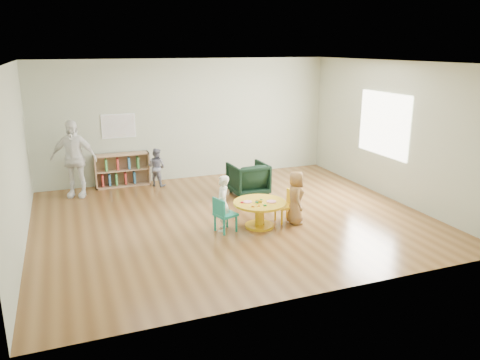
% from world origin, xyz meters
% --- Properties ---
extents(room, '(7.10, 7.00, 2.80)m').
position_xyz_m(room, '(0.01, 0.00, 1.89)').
color(room, brown).
rests_on(room, ground).
extents(activity_table, '(0.92, 0.92, 0.51)m').
position_xyz_m(activity_table, '(0.31, -0.59, 0.32)').
color(activity_table, gold).
rests_on(activity_table, ground).
extents(kid_chair_left, '(0.41, 0.41, 0.61)m').
position_xyz_m(kid_chair_left, '(-0.36, -0.59, 0.33)').
color(kid_chair_left, '#198E7B').
rests_on(kid_chair_left, ground).
extents(kid_chair_right, '(0.32, 0.32, 0.57)m').
position_xyz_m(kid_chair_right, '(0.88, -0.50, 0.31)').
color(kid_chair_right, gold).
rests_on(kid_chair_right, ground).
extents(bookshelf, '(1.20, 0.30, 0.75)m').
position_xyz_m(bookshelf, '(-1.61, 2.86, 0.37)').
color(bookshelf, '#A07A58').
rests_on(bookshelf, ground).
extents(alphabet_poster, '(0.74, 0.01, 0.54)m').
position_xyz_m(alphabet_poster, '(-1.60, 2.98, 1.35)').
color(alphabet_poster, white).
rests_on(alphabet_poster, ground).
extents(armchair, '(0.78, 0.80, 0.69)m').
position_xyz_m(armchair, '(0.82, 1.22, 0.35)').
color(armchair, black).
rests_on(armchair, ground).
extents(child_left, '(0.34, 0.41, 0.98)m').
position_xyz_m(child_left, '(-0.35, -0.51, 0.49)').
color(child_left, white).
rests_on(child_left, ground).
extents(child_right, '(0.42, 0.54, 0.96)m').
position_xyz_m(child_right, '(0.98, -0.65, 0.48)').
color(child_right, '#F0A21A').
rests_on(child_right, ground).
extents(toddler, '(0.53, 0.53, 0.87)m').
position_xyz_m(toddler, '(-0.87, 2.57, 0.43)').
color(toddler, '#161B39').
rests_on(toddler, ground).
extents(adult_caretaker, '(1.03, 0.70, 1.63)m').
position_xyz_m(adult_caretaker, '(-2.62, 2.40, 0.81)').
color(adult_caretaker, white).
rests_on(adult_caretaker, ground).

